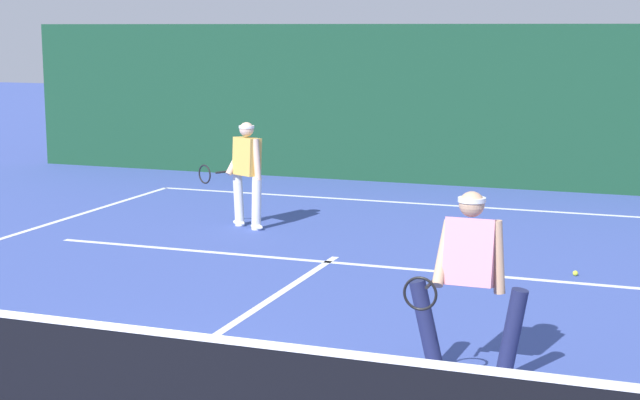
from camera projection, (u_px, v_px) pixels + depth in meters
name	position (u px, v px, depth m)	size (l,w,h in m)	color
court_line_baseline_far	(418.00, 203.00, 17.42)	(9.92, 0.10, 0.01)	white
court_line_service	(328.00, 262.00, 13.09)	(8.08, 0.10, 0.01)	white
court_line_centre	(235.00, 322.00, 10.42)	(0.10, 6.40, 0.01)	white
tennis_net	(52.00, 377.00, 7.38)	(10.87, 0.09, 1.10)	#1E4723
player_near	(469.00, 276.00, 8.67)	(1.06, 0.85, 1.66)	#1E234C
player_far	(246.00, 170.00, 15.19)	(0.99, 0.80, 1.63)	silver
tennis_ball	(575.00, 273.00, 12.37)	(0.07, 0.07, 0.07)	#D1E033
back_fence_windscreen	(448.00, 105.00, 19.20)	(18.29, 0.12, 3.10)	#153F28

